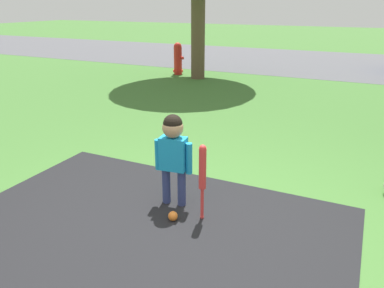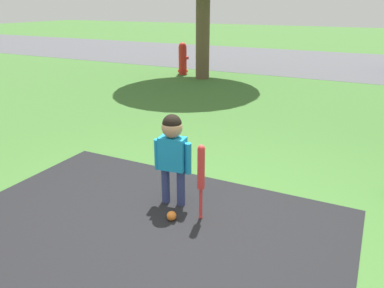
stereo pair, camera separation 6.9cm
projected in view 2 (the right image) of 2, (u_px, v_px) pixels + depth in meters
ground_plane at (197, 232)px, 3.16m from camera, size 60.00×60.00×0.00m
street_strip at (339, 63)px, 11.80m from camera, size 40.00×6.00×0.01m
child at (172, 147)px, 3.41m from camera, size 0.36×0.19×0.89m
baseball_bat at (201, 172)px, 3.19m from camera, size 0.06×0.06×0.71m
sports_ball at (172, 216)px, 3.32m from camera, size 0.09×0.09×0.09m
fire_hydrant at (183, 59)px, 9.92m from camera, size 0.30×0.27×0.83m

